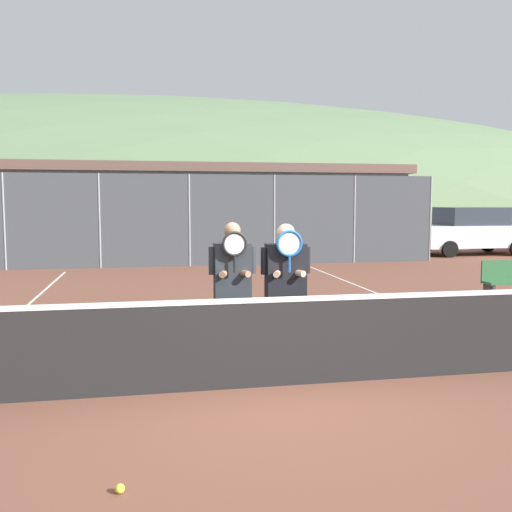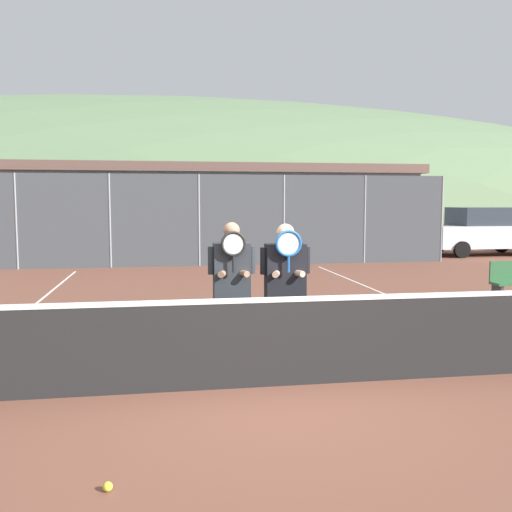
{
  "view_description": "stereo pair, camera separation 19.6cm",
  "coord_description": "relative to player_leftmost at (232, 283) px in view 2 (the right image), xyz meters",
  "views": [
    {
      "loc": [
        -1.34,
        -5.92,
        2.02
      ],
      "look_at": [
        0.0,
        1.02,
        1.34
      ],
      "focal_mm": 40.0,
      "sensor_mm": 36.0,
      "label": 1
    },
    {
      "loc": [
        -1.15,
        -5.95,
        2.02
      ],
      "look_at": [
        0.0,
        1.02,
        1.34
      ],
      "focal_mm": 40.0,
      "sensor_mm": 36.0,
      "label": 2
    }
  ],
  "objects": [
    {
      "name": "car_center",
      "position": [
        6.19,
        13.39,
        -0.14
      ],
      "size": [
        4.66,
        2.08,
        1.76
      ],
      "color": "black",
      "rests_on": "ground_plane"
    },
    {
      "name": "car_right_of_center",
      "position": [
        11.13,
        13.03,
        -0.12
      ],
      "size": [
        4.21,
        2.02,
        1.79
      ],
      "color": "silver",
      "rests_on": "ground_plane"
    },
    {
      "name": "player_center_left",
      "position": [
        0.66,
        0.01,
        0.01
      ],
      "size": [
        0.62,
        0.34,
        1.75
      ],
      "color": "#232838",
      "rests_on": "ground_plane"
    },
    {
      "name": "car_left_of_center",
      "position": [
        1.18,
        13.21,
        -0.18
      ],
      "size": [
        4.35,
        2.09,
        1.67
      ],
      "color": "silver",
      "rests_on": "ground_plane"
    },
    {
      "name": "hill_distant",
      "position": [
        0.33,
        61.63,
        -1.04
      ],
      "size": [
        130.7,
        72.61,
        25.41
      ],
      "color": "#5B7551",
      "rests_on": "ground_plane"
    },
    {
      "name": "player_leftmost",
      "position": [
        0.0,
        0.0,
        0.0
      ],
      "size": [
        0.57,
        0.34,
        1.77
      ],
      "color": "white",
      "rests_on": "ground_plane"
    },
    {
      "name": "car_far_left",
      "position": [
        -3.71,
        13.02,
        -0.12
      ],
      "size": [
        4.41,
        1.99,
        1.81
      ],
      "color": "#285638",
      "rests_on": "ground_plane"
    },
    {
      "name": "court_line_right_sideline",
      "position": [
        3.96,
        2.26,
        -1.03
      ],
      "size": [
        0.05,
        16.0,
        0.01
      ],
      "primitive_type": "cube",
      "color": "white",
      "rests_on": "ground_plane"
    },
    {
      "name": "fence_back",
      "position": [
        0.33,
        11.11,
        0.39
      ],
      "size": [
        16.27,
        0.06,
        2.86
      ],
      "color": "gray",
      "rests_on": "ground_plane"
    },
    {
      "name": "tennis_ball_on_court",
      "position": [
        -1.22,
        -2.78,
        -1.0
      ],
      "size": [
        0.07,
        0.07,
        0.07
      ],
      "color": "#CCDB33",
      "rests_on": "ground_plane"
    },
    {
      "name": "ground_plane",
      "position": [
        0.33,
        -0.74,
        -1.04
      ],
      "size": [
        120.0,
        120.0,
        0.0
      ],
      "primitive_type": "plane",
      "color": "brown"
    },
    {
      "name": "tennis_net",
      "position": [
        0.33,
        -0.74,
        -0.53
      ],
      "size": [
        9.76,
        0.09,
        1.09
      ],
      "color": "gray",
      "rests_on": "ground_plane"
    },
    {
      "name": "clubhouse_building",
      "position": [
        1.21,
        17.75,
        0.74
      ],
      "size": [
        17.31,
        5.5,
        3.51
      ],
      "color": "#9EA3A8",
      "rests_on": "ground_plane"
    }
  ]
}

